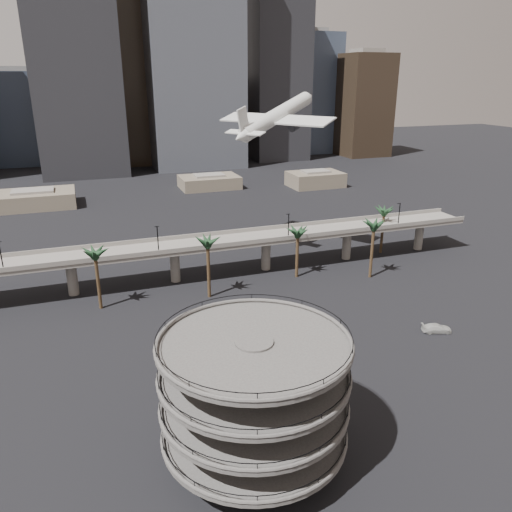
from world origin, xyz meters
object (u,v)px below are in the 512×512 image
object	(u,v)px
car_c	(437,328)
parking_ramp	(254,390)
overpass	(221,245)
airborne_jet	(277,116)
car_b	(318,347)
car_a	(250,377)

from	to	relation	value
car_c	parking_ramp	bearing A→B (deg)	132.75
overpass	airborne_jet	world-z (taller)	airborne_jet
overpass	airborne_jet	xyz separation A→B (m)	(18.98, 13.85, 27.32)
parking_ramp	overpass	xyz separation A→B (m)	(13.00, 59.00, -2.50)
overpass	car_c	distance (m)	50.01
car_b	car_a	bearing A→B (deg)	93.91
airborne_jet	car_b	size ratio (longest dim) A/B	7.17
overpass	car_b	bearing A→B (deg)	-81.69
airborne_jet	car_a	world-z (taller)	airborne_jet
parking_ramp	car_c	xyz separation A→B (m)	(42.10, 18.86, -9.06)
parking_ramp	car_c	distance (m)	47.01
parking_ramp	car_b	size ratio (longest dim) A/B	5.19
parking_ramp	overpass	bearing A→B (deg)	77.57
car_b	car_c	bearing A→B (deg)	-107.21
parking_ramp	airborne_jet	size ratio (longest dim) A/B	0.72
car_a	car_b	world-z (taller)	car_b
overpass	car_a	xyz separation A→B (m)	(-8.03, -43.18, -6.65)
parking_ramp	airborne_jet	xyz separation A→B (m)	(31.98, 72.84, 24.82)
car_a	car_b	size ratio (longest dim) A/B	0.94
overpass	car_b	size ratio (longest dim) A/B	30.41
car_a	car_c	distance (m)	37.25
overpass	airborne_jet	bearing A→B (deg)	36.11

